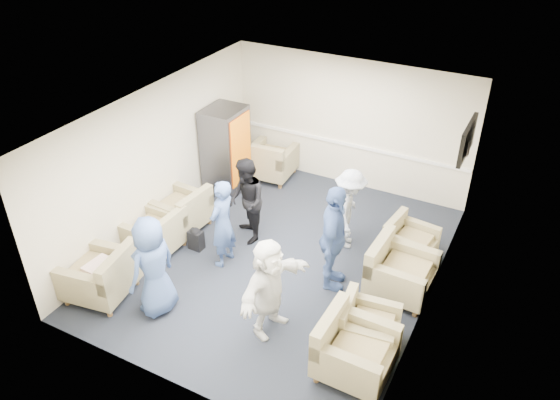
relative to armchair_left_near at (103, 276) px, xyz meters
The scene contains 25 objects.
floor 2.95m from the armchair_left_near, 46.01° to the left, with size 6.00×6.00×0.00m, color black.
ceiling 3.73m from the armchair_left_near, 46.01° to the left, with size 6.00×6.00×0.00m, color white.
back_wall 5.58m from the armchair_left_near, 68.30° to the left, with size 5.00×0.02×2.70m, color beige.
front_wall 2.42m from the armchair_left_near, 23.81° to the right, with size 5.00×0.02×2.70m, color beige.
left_wall 2.36m from the armchair_left_near, 102.56° to the left, with size 0.02×6.00×2.70m, color beige.
right_wall 5.09m from the armchair_left_near, 24.90° to the left, with size 0.02×6.00×2.70m, color beige.
chair_rail 5.50m from the armchair_left_near, 68.22° to the left, with size 4.98×0.04×0.06m, color white.
tv 6.16m from the armchair_left_near, 41.14° to the left, with size 0.10×1.00×0.58m.
armchair_left_near is the anchor object (origin of this frame).
armchair_left_mid 1.32m from the armchair_left_near, 89.57° to the left, with size 0.87×0.87×0.68m.
armchair_left_far 2.10m from the armchair_left_near, 90.04° to the left, with size 0.96×0.96×0.71m.
armchair_right_near 3.99m from the armchair_left_near, ahead, with size 0.96×0.96×0.75m.
armchair_right_midnear 4.07m from the armchair_left_near, 12.95° to the left, with size 0.87×0.87×0.63m.
armchair_right_midfar 4.60m from the armchair_left_near, 28.70° to the left, with size 0.99×0.99×0.76m.
armchair_right_far 5.05m from the armchair_left_near, 38.96° to the left, with size 0.86×0.86×0.61m.
armchair_corner 4.54m from the armchair_left_near, 83.67° to the left, with size 1.00×1.00×0.75m.
vending_machine 3.75m from the armchair_left_near, 90.95° to the left, with size 0.73×0.84×1.78m.
backpack 1.77m from the armchair_left_near, 71.45° to the left, with size 0.26×0.19×0.43m.
pillow 0.19m from the armchair_left_near, 147.04° to the right, with size 0.44×0.33×0.13m, color white.
person_front_left 1.05m from the armchair_left_near, ahead, with size 0.80×0.52×1.64m, color #3E5995.
person_mid_left 2.04m from the armchair_left_near, 52.74° to the left, with size 0.58×0.38×1.58m, color #3E5995.
person_back_left 2.68m from the armchair_left_near, 62.79° to the left, with size 0.77×0.60×1.59m, color black.
person_back_right 4.20m from the armchair_left_near, 46.45° to the left, with size 0.96×0.55×1.49m, color silver.
person_mid_right 3.63m from the armchair_left_near, 31.73° to the left, with size 1.07×0.44×1.82m, color #3E5995.
person_front_right 2.73m from the armchair_left_near, 12.36° to the left, with size 1.44×0.46×1.55m, color white.
Camera 1 is at (3.44, -6.63, 5.87)m, focal length 35.00 mm.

